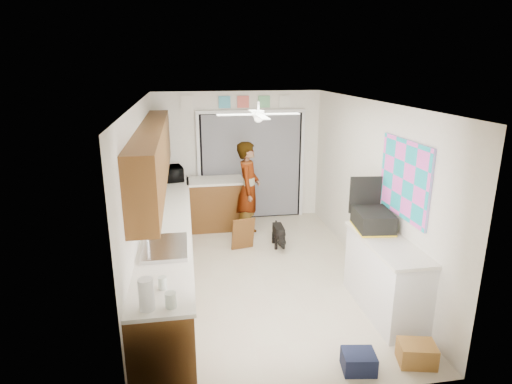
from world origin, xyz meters
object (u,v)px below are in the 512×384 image
cardboard_box (417,354)px  navy_crate (359,361)px  microwave (174,173)px  dog (278,235)px  paper_towel_roll (146,294)px  suitcase (373,220)px  man (249,189)px  soap_bottle (157,202)px

cardboard_box → navy_crate: size_ratio=1.13×
microwave → navy_crate: microwave is taller
navy_crate → dog: 3.16m
microwave → navy_crate: 4.77m
cardboard_box → dog: dog is taller
paper_towel_roll → suitcase: bearing=28.1°
man → cardboard_box: bearing=-145.8°
suitcase → dog: suitcase is taller
soap_bottle → navy_crate: (2.06, -2.55, -0.99)m
paper_towel_roll → navy_crate: paper_towel_roll is taller
microwave → cardboard_box: (2.50, -4.28, -0.95)m
microwave → soap_bottle: 1.74m
paper_towel_roll → man: 4.08m
soap_bottle → navy_crate: size_ratio=0.93×
cardboard_box → soap_bottle: bearing=136.6°
soap_bottle → dog: size_ratio=0.58×
cardboard_box → dog: bearing=103.7°
microwave → cardboard_box: microwave is taller
soap_bottle → cardboard_box: soap_bottle is taller
soap_bottle → suitcase: 2.99m
navy_crate → man: (-0.56, 3.75, 0.76)m
cardboard_box → dog: (-0.77, 3.16, 0.09)m
microwave → soap_bottle: (-0.20, -1.73, 0.02)m
suitcase → navy_crate: size_ratio=1.77×
suitcase → cardboard_box: suitcase is taller
man → dog: 0.98m
microwave → man: size_ratio=0.27×
microwave → paper_towel_roll: bearing=165.8°
microwave → dog: 2.23m
suitcase → cardboard_box: size_ratio=1.57×
paper_towel_roll → navy_crate: 2.24m
suitcase → dog: bearing=122.1°
microwave → soap_bottle: soap_bottle is taller
soap_bottle → dog: soap_bottle is taller
paper_towel_roll → cardboard_box: 2.82m
navy_crate → dog: (-0.14, 3.16, 0.11)m
soap_bottle → cardboard_box: size_ratio=0.83×
suitcase → dog: size_ratio=1.11×
soap_bottle → cardboard_box: bearing=-43.4°
paper_towel_roll → suitcase: size_ratio=0.50×
soap_bottle → man: bearing=38.6°
soap_bottle → man: size_ratio=0.18×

